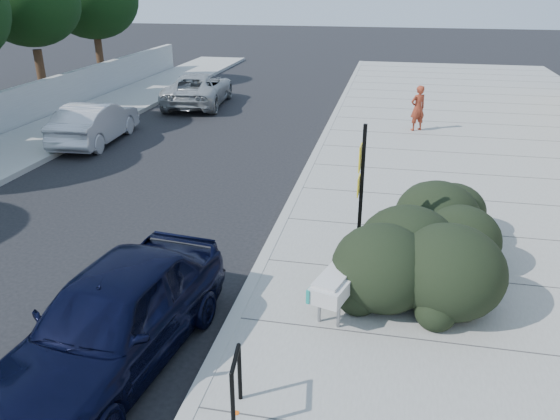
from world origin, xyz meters
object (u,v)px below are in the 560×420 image
(bike_rack, at_px, (236,380))
(pedestrian, at_px, (418,108))
(sedan_navy, at_px, (114,318))
(sign_post, at_px, (360,192))
(bench, at_px, (352,266))
(suv_silver, at_px, (199,89))
(wagon_silver, at_px, (95,123))

(bike_rack, relative_size, pedestrian, 0.54)
(sedan_navy, bearing_deg, sign_post, 51.06)
(bench, xyz_separation_m, pedestrian, (1.35, 11.54, 0.22))
(pedestrian, bearing_deg, bike_rack, 47.39)
(sedan_navy, xyz_separation_m, suv_silver, (-4.73, 16.88, -0.06))
(bike_rack, relative_size, sign_post, 0.31)
(bike_rack, bearing_deg, bench, 62.38)
(suv_silver, bearing_deg, sign_post, 113.82)
(wagon_silver, relative_size, pedestrian, 2.63)
(bike_rack, relative_size, sedan_navy, 0.19)
(sedan_navy, relative_size, suv_silver, 0.88)
(sedan_navy, bearing_deg, pedestrian, 78.73)
(bike_rack, bearing_deg, suv_silver, 103.95)
(sign_post, xyz_separation_m, sedan_navy, (-3.16, -3.08, -0.96))
(bike_rack, bearing_deg, wagon_silver, 118.81)
(bench, distance_m, bike_rack, 3.21)
(sedan_navy, relative_size, pedestrian, 2.78)
(sedan_navy, distance_m, wagon_silver, 12.15)
(sedan_navy, height_order, suv_silver, sedan_navy)
(bench, relative_size, bike_rack, 2.85)
(sign_post, xyz_separation_m, pedestrian, (1.32, 10.66, -0.77))
(wagon_silver, bearing_deg, bench, 134.29)
(bike_rack, height_order, wagon_silver, wagon_silver)
(sign_post, distance_m, sedan_navy, 4.51)
(sign_post, height_order, wagon_silver, sign_post)
(bench, height_order, sign_post, sign_post)
(bike_rack, distance_m, pedestrian, 14.76)
(bike_rack, distance_m, sign_post, 4.18)
(bench, xyz_separation_m, suv_silver, (-7.86, 14.68, -0.03))
(sign_post, relative_size, suv_silver, 0.56)
(sign_post, height_order, sedan_navy, sign_post)
(sedan_navy, xyz_separation_m, pedestrian, (4.48, 13.74, 0.19))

